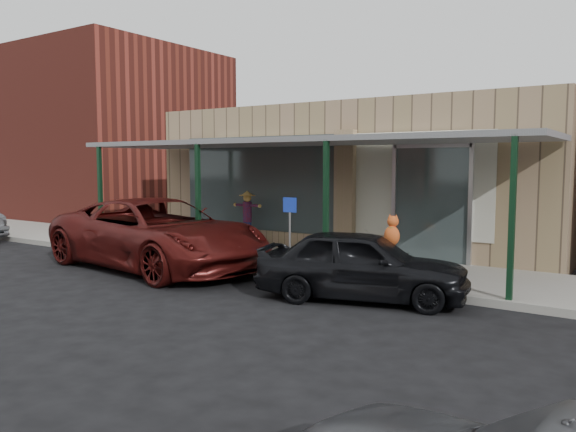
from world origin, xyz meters
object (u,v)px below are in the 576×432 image
Objects in this scene: parked_sedan at (362,264)px; car_maroon at (157,234)px; barrel_pumpkin at (360,260)px; barrel_scarecrow at (247,228)px; handicap_sign at (290,223)px.

car_maroon is at bearing 73.12° from parked_sedan.
barrel_pumpkin is 1.97m from parked_sedan.
parked_sedan is (5.18, -3.22, -0.03)m from barrel_scarecrow.
barrel_scarecrow is 2.01× the size of barrel_pumpkin.
barrel_scarecrow is 0.39× the size of parked_sedan.
car_maroon is at bearing -160.24° from barrel_pumpkin.
car_maroon is (-4.58, -1.64, 0.42)m from barrel_pumpkin.
parked_sedan is at bearing -13.24° from barrel_scarecrow.
handicap_sign reaches higher than parked_sedan.
barrel_scarecrow is at bearing 2.09° from car_maroon.
parked_sedan is at bearing -29.84° from handicap_sign.
parked_sedan is at bearing -83.35° from car_maroon.
handicap_sign reaches higher than barrel_pumpkin.
barrel_scarecrow reaches higher than car_maroon.
barrel_scarecrow is at bearing 42.22° from parked_sedan.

